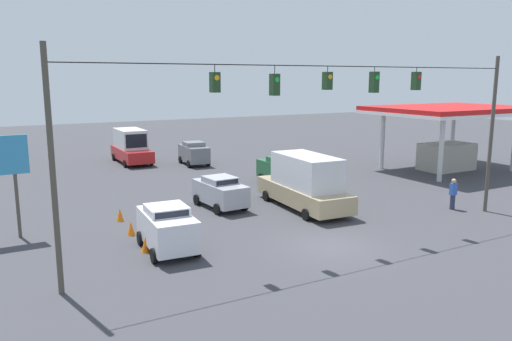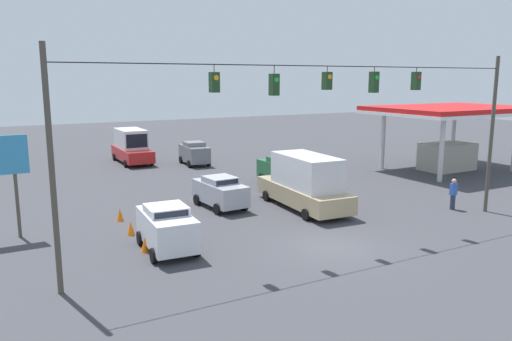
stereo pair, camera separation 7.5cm
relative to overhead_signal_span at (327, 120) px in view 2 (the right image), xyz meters
name	(u,v)px [view 2 (the right image)]	position (x,y,z in m)	size (l,w,h in m)	color
ground_plane	(331,247)	(0.07, 0.64, -5.61)	(140.00, 140.00, 0.00)	#3D3D42
overhead_signal_span	(327,120)	(0.00, 0.00, 0.00)	(22.88, 0.38, 8.61)	#4C473D
sedan_green_oncoming_far	(284,170)	(-5.09, -11.69, -4.60)	(2.11, 4.52, 1.95)	#236038
sedan_silver_withflow_mid	(220,192)	(1.54, -8.01, -4.65)	(2.16, 4.04, 1.84)	#A8AAB2
box_truck_red_withflow_deep	(132,146)	(1.79, -26.24, -4.15)	(2.54, 6.39, 2.99)	red
sedan_white_parked_shoulder	(167,227)	(6.67, -2.43, -4.56)	(2.23, 3.98, 2.03)	silver
sedan_grey_oncoming_deep	(194,153)	(-2.68, -22.46, -4.57)	(2.16, 3.96, 2.02)	slate
box_truck_tan_crossing_near	(305,182)	(-2.65, -5.49, -4.08)	(2.96, 7.46, 3.14)	tan
traffic_cone_nearest	(145,244)	(7.58, -2.70, -5.27)	(0.39, 0.39, 0.69)	orange
traffic_cone_second	(131,228)	(7.49, -5.37, -5.27)	(0.39, 0.39, 0.69)	orange
traffic_cone_third	(120,215)	(7.35, -8.04, -5.27)	(0.39, 0.39, 0.69)	orange
gas_station	(449,124)	(-19.90, -10.09, -1.81)	(12.23, 8.74, 5.20)	red
pedestrian	(453,194)	(-9.99, -1.20, -4.70)	(0.40, 0.28, 1.80)	#2D334C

